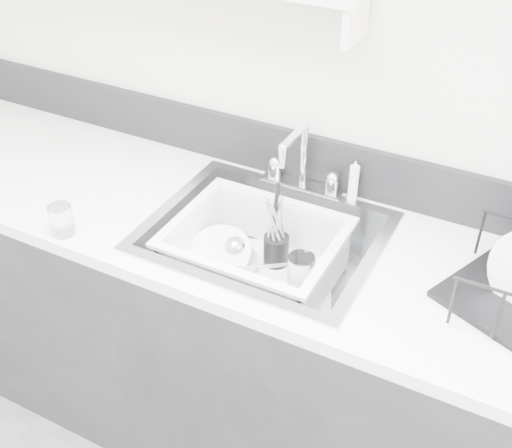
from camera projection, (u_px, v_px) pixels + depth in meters
The scene contains 12 objects.
counter_run at pixel (263, 347), 2.05m from camera, with size 3.20×0.62×0.92m.
backsplash at pixel (309, 159), 1.94m from camera, with size 3.20×0.02×0.16m, color black.
sink at pixel (264, 257), 1.83m from camera, with size 0.64×0.52×0.20m, color silver, non-canonical shape.
faucet at pixel (302, 172), 1.92m from camera, with size 0.26×0.18×0.23m.
side_sprayer at pixel (354, 181), 1.86m from camera, with size 0.03×0.03×0.14m, color white.
wash_tub at pixel (256, 255), 1.82m from camera, with size 0.47×0.38×0.18m, color white, non-canonical shape.
plate_stack at pixel (222, 260), 1.88m from camera, with size 0.23×0.22×0.09m.
utensil_cup at pixel (276, 247), 1.88m from camera, with size 0.08×0.08×0.25m.
ladle at pixel (243, 267), 1.83m from camera, with size 0.27×0.10×0.08m, color silver, non-canonical shape.
tumbler_in_tub at pixel (301, 273), 1.79m from camera, with size 0.08×0.08×0.11m, color white.
tumbler_counter at pixel (62, 220), 1.75m from camera, with size 0.06×0.06×0.09m, color white.
bowl_small at pixel (283, 290), 1.79m from camera, with size 0.10×0.10×0.03m, color white.
Camera 1 is at (0.64, -0.08, 1.99)m, focal length 45.00 mm.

